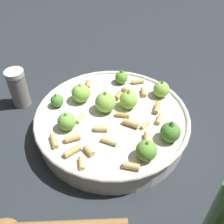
% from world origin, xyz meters
% --- Properties ---
extents(ground_plane, '(2.40, 2.40, 0.00)m').
position_xyz_m(ground_plane, '(0.00, 0.00, 0.00)').
color(ground_plane, '#23282D').
extents(cooking_pan, '(0.33, 0.33, 0.10)m').
position_xyz_m(cooking_pan, '(-0.00, -0.00, 0.03)').
color(cooking_pan, beige).
rests_on(cooking_pan, ground).
extents(pepper_shaker, '(0.04, 0.04, 0.10)m').
position_xyz_m(pepper_shaker, '(0.22, 0.12, 0.05)').
color(pepper_shaker, gray).
rests_on(pepper_shaker, ground).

